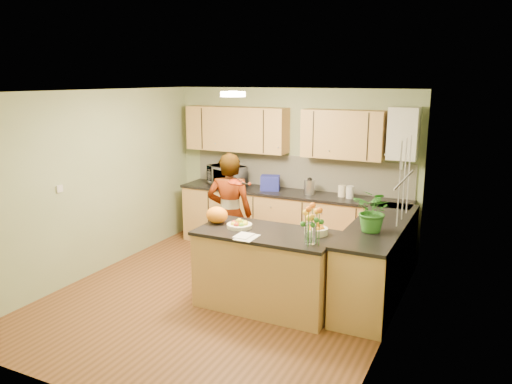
% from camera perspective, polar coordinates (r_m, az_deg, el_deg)
% --- Properties ---
extents(floor, '(4.50, 4.50, 0.00)m').
position_cam_1_polar(floor, '(6.33, -3.74, -11.83)').
color(floor, '#583419').
rests_on(floor, ground).
extents(ceiling, '(4.00, 4.50, 0.02)m').
position_cam_1_polar(ceiling, '(5.76, -4.11, 11.41)').
color(ceiling, silver).
rests_on(ceiling, wall_back).
extents(wall_back, '(4.00, 0.02, 2.50)m').
position_cam_1_polar(wall_back, '(7.91, 4.19, 2.69)').
color(wall_back, gray).
rests_on(wall_back, floor).
extents(wall_front, '(4.00, 0.02, 2.50)m').
position_cam_1_polar(wall_front, '(4.20, -19.41, -7.26)').
color(wall_front, gray).
rests_on(wall_front, floor).
extents(wall_left, '(0.02, 4.50, 2.50)m').
position_cam_1_polar(wall_left, '(7.11, -18.07, 0.92)').
color(wall_left, gray).
rests_on(wall_left, floor).
extents(wall_right, '(0.02, 4.50, 2.50)m').
position_cam_1_polar(wall_right, '(5.25, 15.43, -2.99)').
color(wall_right, gray).
rests_on(wall_right, floor).
extents(back_counter, '(3.64, 0.62, 0.94)m').
position_cam_1_polar(back_counter, '(7.78, 3.96, -3.37)').
color(back_counter, '#B9844A').
rests_on(back_counter, floor).
extents(right_counter, '(0.62, 2.24, 0.94)m').
position_cam_1_polar(right_counter, '(6.34, 13.77, -7.56)').
color(right_counter, '#B9844A').
rests_on(right_counter, floor).
extents(splashback, '(3.60, 0.02, 0.52)m').
position_cam_1_polar(splashback, '(7.87, 4.82, 2.26)').
color(splashback, beige).
rests_on(splashback, back_counter).
extents(upper_cabinets, '(3.20, 0.34, 0.70)m').
position_cam_1_polar(upper_cabinets, '(7.74, 2.57, 6.97)').
color(upper_cabinets, '#B9844A').
rests_on(upper_cabinets, wall_back).
extents(boiler, '(0.40, 0.30, 0.86)m').
position_cam_1_polar(boiler, '(7.21, 16.51, 6.40)').
color(boiler, silver).
rests_on(boiler, wall_back).
extents(window_right, '(0.01, 1.30, 1.05)m').
position_cam_1_polar(window_right, '(5.76, 16.65, 1.39)').
color(window_right, silver).
rests_on(window_right, wall_right).
extents(light_switch, '(0.02, 0.09, 0.09)m').
position_cam_1_polar(light_switch, '(6.68, -21.54, 0.36)').
color(light_switch, silver).
rests_on(light_switch, wall_left).
extents(ceiling_lamp, '(0.30, 0.30, 0.07)m').
position_cam_1_polar(ceiling_lamp, '(6.02, -2.66, 11.12)').
color(ceiling_lamp, '#FFEABF').
rests_on(ceiling_lamp, ceiling).
extents(peninsula_island, '(1.61, 0.82, 0.92)m').
position_cam_1_polar(peninsula_island, '(5.91, 1.17, -8.79)').
color(peninsula_island, '#B9844A').
rests_on(peninsula_island, floor).
extents(fruit_dish, '(0.30, 0.30, 0.10)m').
position_cam_1_polar(fruit_dish, '(5.89, -1.91, -3.69)').
color(fruit_dish, '#F1E4C1').
rests_on(fruit_dish, peninsula_island).
extents(orange_bowl, '(0.26, 0.26, 0.15)m').
position_cam_1_polar(orange_bowl, '(5.68, 6.89, -4.19)').
color(orange_bowl, '#F1E4C1').
rests_on(orange_bowl, peninsula_island).
extents(flower_vase, '(0.27, 0.27, 0.49)m').
position_cam_1_polar(flower_vase, '(5.29, 6.31, -2.51)').
color(flower_vase, silver).
rests_on(flower_vase, peninsula_island).
extents(orange_bag, '(0.34, 0.32, 0.21)m').
position_cam_1_polar(orange_bag, '(6.08, -4.48, -2.63)').
color(orange_bag, orange).
rests_on(orange_bag, peninsula_island).
extents(papers, '(0.21, 0.29, 0.01)m').
position_cam_1_polar(papers, '(5.54, -1.05, -5.18)').
color(papers, white).
rests_on(papers, peninsula_island).
extents(violinist, '(0.71, 0.57, 1.68)m').
position_cam_1_polar(violinist, '(6.78, -3.02, -2.56)').
color(violinist, '#DC9E86').
rests_on(violinist, floor).
extents(violin, '(0.59, 0.51, 0.15)m').
position_cam_1_polar(violin, '(6.38, -2.45, 1.14)').
color(violin, '#4D0D04').
rests_on(violin, violinist).
extents(microwave, '(0.70, 0.59, 0.33)m').
position_cam_1_polar(microwave, '(8.09, -3.36, 1.87)').
color(microwave, silver).
rests_on(microwave, back_counter).
extents(blue_box, '(0.34, 0.29, 0.23)m').
position_cam_1_polar(blue_box, '(7.76, 1.63, 1.05)').
color(blue_box, navy).
rests_on(blue_box, back_counter).
extents(kettle, '(0.16, 0.16, 0.29)m').
position_cam_1_polar(kettle, '(7.53, 6.13, 0.65)').
color(kettle, silver).
rests_on(kettle, back_counter).
extents(jar_cream, '(0.14, 0.14, 0.17)m').
position_cam_1_polar(jar_cream, '(7.44, 9.78, 0.12)').
color(jar_cream, '#F1E4C1').
rests_on(jar_cream, back_counter).
extents(jar_white, '(0.12, 0.12, 0.18)m').
position_cam_1_polar(jar_white, '(7.36, 10.70, -0.02)').
color(jar_white, silver).
rests_on(jar_white, back_counter).
extents(potted_plant, '(0.54, 0.50, 0.50)m').
position_cam_1_polar(potted_plant, '(5.77, 13.33, -2.10)').
color(potted_plant, '#2E7226').
rests_on(potted_plant, right_counter).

